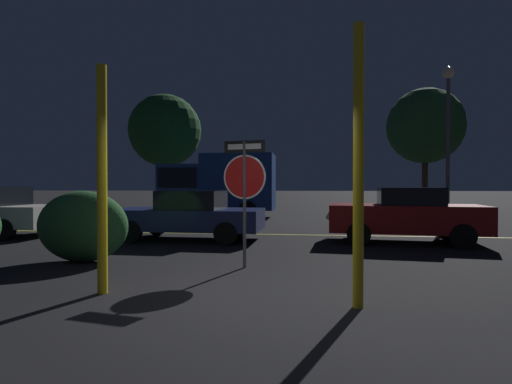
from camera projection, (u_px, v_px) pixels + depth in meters
ground_plane at (230, 298)px, 5.36m from camera, size 260.00×260.00×0.00m
road_center_stripe at (273, 234)px, 12.45m from camera, size 42.75×0.12×0.01m
stop_sign at (244, 178)px, 7.34m from camera, size 0.81×0.17×2.34m
yellow_pole_left at (102, 179)px, 5.57m from camera, size 0.14×0.14×3.20m
yellow_pole_right at (358, 166)px, 4.92m from camera, size 0.13×0.13×3.51m
hedge_bush_1 at (83, 226)px, 7.92m from camera, size 1.85×1.04×1.42m
passing_car_2 at (189, 215)px, 11.21m from camera, size 4.29×2.07×1.38m
passing_car_3 at (406, 215)px, 10.63m from camera, size 4.14×2.15×1.47m
delivery_truck at (217, 184)px, 19.29m from camera, size 5.47×2.45×3.03m
street_lamp at (448, 115)px, 17.36m from camera, size 0.51×0.51×6.71m
tree_0 at (425, 126)px, 22.09m from camera, size 4.16×4.16×6.93m
tree_1 at (165, 131)px, 24.58m from camera, size 4.43×4.43×7.16m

